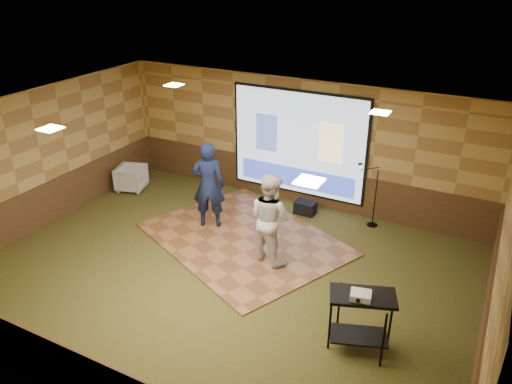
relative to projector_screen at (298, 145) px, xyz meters
The scene contains 19 objects.
ground 3.74m from the projector_screen, 90.00° to the right, with size 9.00×9.00×0.00m, color #2C3618.
room_shell 3.49m from the projector_screen, 90.00° to the right, with size 9.04×7.04×3.02m.
wainscot_back 1.00m from the projector_screen, 90.00° to the left, with size 9.00×0.04×0.95m, color #432C16.
wainscot_front 6.99m from the projector_screen, 90.00° to the right, with size 9.00×0.04×0.95m, color #432C16.
wainscot_left 5.73m from the projector_screen, 142.51° to the right, with size 0.04×7.00×0.95m, color #432C16.
wainscot_right 5.73m from the projector_screen, 37.49° to the right, with size 0.04×7.00×0.95m, color #432C16.
projector_screen is the anchor object (origin of this frame).
downlight_nw 3.12m from the projector_screen, 143.35° to the right, with size 0.32×0.32×0.02m, color #FFE7BF.
downlight_ne 3.12m from the projector_screen, 36.65° to the right, with size 0.32×0.32×0.02m, color #FFE7BF.
downlight_sw 5.61m from the projector_screen, 114.02° to the right, with size 0.32×0.32×0.02m, color #FFE7BF.
downlight_se 5.61m from the projector_screen, 65.98° to the right, with size 0.32×0.32×0.02m, color #FFE7BF.
dance_floor 2.63m from the projector_screen, 96.93° to the right, with size 4.00×3.05×0.03m, color #975F37.
player_left 2.38m from the projector_screen, 121.43° to the right, with size 0.70×0.46×1.93m, color #141F41.
player_right 2.73m from the projector_screen, 77.78° to the right, with size 0.88×0.68×1.81m, color silver.
av_table 5.13m from the projector_screen, 55.92° to the right, with size 0.95×0.50×1.01m.
projector 5.17m from the projector_screen, 56.65° to the right, with size 0.29×0.25×0.10m, color white.
mic_stand 2.19m from the projector_screen, ahead, with size 0.56×0.23×1.44m.
banquet_chair 4.36m from the projector_screen, 162.07° to the right, with size 0.68×0.70×0.64m, color gray.
duffel_bag 1.47m from the projector_screen, 46.94° to the right, with size 0.48×0.32×0.30m, color black.
Camera 1 is at (4.17, -6.69, 5.45)m, focal length 35.00 mm.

